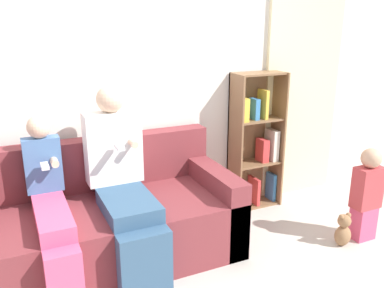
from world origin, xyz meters
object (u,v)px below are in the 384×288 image
(couch, at_px, (98,225))
(adult_seated, at_px, (122,178))
(child_seated, at_px, (52,209))
(teddy_bear, at_px, (343,231))
(bookshelf, at_px, (256,143))
(toddler_standing, at_px, (367,193))

(couch, relative_size, adult_seated, 1.57)
(child_seated, distance_m, teddy_bear, 2.26)
(couch, xyz_separation_m, teddy_bear, (1.83, -0.63, -0.16))
(child_seated, bearing_deg, adult_seated, 6.58)
(adult_seated, distance_m, teddy_bear, 1.82)
(couch, distance_m, bookshelf, 1.69)
(adult_seated, relative_size, bookshelf, 1.00)
(toddler_standing, bearing_deg, child_seated, 169.05)
(bookshelf, bearing_deg, couch, -167.77)
(adult_seated, distance_m, child_seated, 0.52)
(couch, xyz_separation_m, child_seated, (-0.33, -0.15, 0.27))
(adult_seated, xyz_separation_m, bookshelf, (1.44, 0.44, -0.04))
(bookshelf, distance_m, teddy_bear, 1.13)
(toddler_standing, distance_m, teddy_bear, 0.36)
(child_seated, bearing_deg, couch, 24.41)
(couch, bearing_deg, toddler_standing, -16.48)
(toddler_standing, xyz_separation_m, teddy_bear, (-0.24, -0.02, -0.27))
(adult_seated, bearing_deg, couch, 153.45)
(adult_seated, height_order, child_seated, adult_seated)
(bookshelf, relative_size, teddy_bear, 4.61)
(child_seated, xyz_separation_m, teddy_bear, (2.16, -0.49, -0.43))
(couch, relative_size, bookshelf, 1.58)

